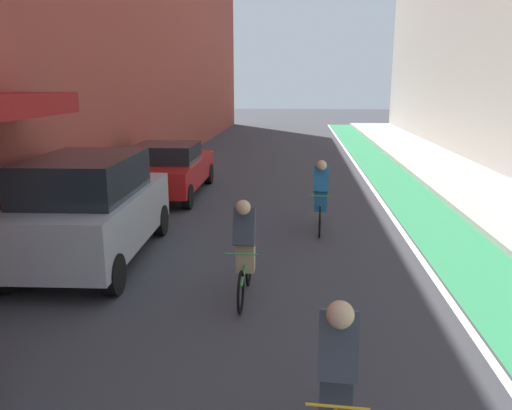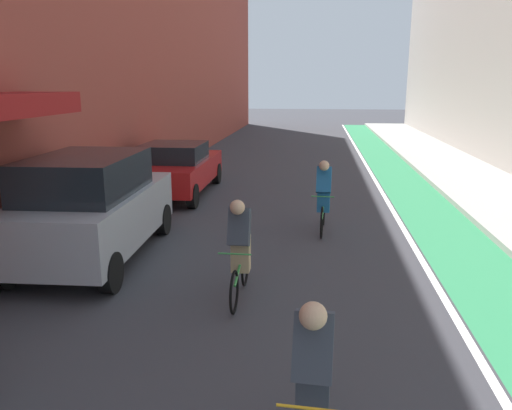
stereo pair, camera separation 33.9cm
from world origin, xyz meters
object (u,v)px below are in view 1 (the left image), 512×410
object	(u,v)px
parked_sedan_red	(169,168)
cyclist_mid	(245,248)
parked_suv_silver	(91,208)
cyclist_lead	(337,381)
cyclist_trailing	(321,193)

from	to	relation	value
parked_sedan_red	cyclist_mid	world-z (taller)	cyclist_mid
parked_suv_silver	parked_sedan_red	xyz separation A→B (m)	(-0.00, 5.73, -0.23)
parked_sedan_red	cyclist_lead	distance (m)	11.40
cyclist_mid	cyclist_trailing	distance (m)	4.02
cyclist_lead	parked_suv_silver	bearing A→B (deg)	130.04
cyclist_lead	cyclist_mid	size ratio (longest dim) A/B	1.02
parked_suv_silver	parked_sedan_red	size ratio (longest dim) A/B	0.96
parked_suv_silver	parked_sedan_red	bearing A→B (deg)	90.02
cyclist_mid	parked_suv_silver	bearing A→B (deg)	153.87
parked_suv_silver	cyclist_mid	world-z (taller)	parked_suv_silver
cyclist_trailing	parked_suv_silver	bearing A→B (deg)	-151.45
parked_suv_silver	cyclist_lead	distance (m)	6.41
parked_sedan_red	cyclist_trailing	size ratio (longest dim) A/B	2.63
parked_suv_silver	cyclist_mid	size ratio (longest dim) A/B	2.59
parked_sedan_red	cyclist_mid	xyz separation A→B (m)	(2.99, -7.20, 0.02)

